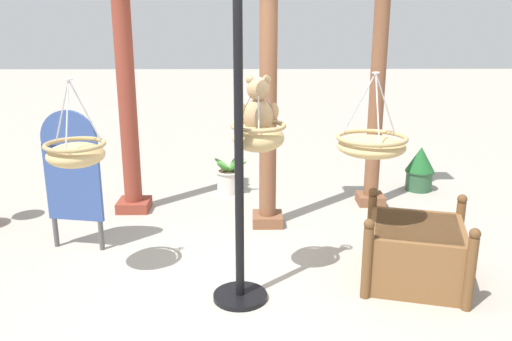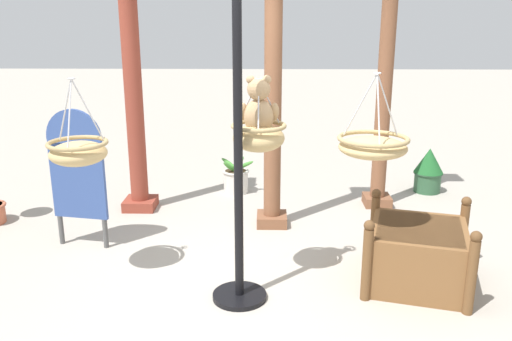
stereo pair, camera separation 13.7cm
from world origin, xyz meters
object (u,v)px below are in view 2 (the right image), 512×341
Objects in this scene: display_pole_central at (239,206)px; potted_plant_tall_leafy at (236,179)px; greenhouse_pillar_far_back at (134,95)px; display_sign_board at (77,166)px; potted_plant_fern_front at (428,170)px; wooden_planter_box at (417,253)px; greenhouse_pillar_right at (385,83)px; greenhouse_pillar_left at (273,91)px; hanging_basket_with_teddy at (259,136)px; hanging_basket_left_high at (78,151)px; teddy_bear at (259,109)px; hanging_basket_right_low at (373,146)px.

potted_plant_tall_leafy is (-0.19, 2.73, -0.61)m from display_pole_central.
greenhouse_pillar_far_back is 2.04× the size of display_sign_board.
potted_plant_fern_front is at bearing 50.43° from display_pole_central.
potted_plant_tall_leafy is (1.11, 0.63, -1.17)m from greenhouse_pillar_far_back.
wooden_planter_box is (2.80, -1.79, -1.08)m from greenhouse_pillar_far_back.
greenhouse_pillar_right is at bearing -14.46° from potted_plant_tall_leafy.
display_pole_central is 2.84m from greenhouse_pillar_right.
greenhouse_pillar_far_back is at bearing 162.91° from greenhouse_pillar_left.
greenhouse_pillar_far_back reaches higher than wooden_planter_box.
wooden_planter_box is at bearing -32.62° from greenhouse_pillar_far_back.
greenhouse_pillar_far_back is 1.73m from potted_plant_tall_leafy.
hanging_basket_with_teddy is 1.98m from display_sign_board.
hanging_basket_left_high is 3.51m from greenhouse_pillar_right.
display_sign_board is (-1.89, -0.60, -0.65)m from greenhouse_pillar_left.
wooden_planter_box is at bearing -12.80° from display_sign_board.
potted_plant_fern_front is (2.32, 2.81, -0.49)m from display_pole_central.
hanging_basket_left_high is (-1.33, 0.30, 0.36)m from display_pole_central.
display_sign_board is (-3.12, 0.71, 0.55)m from wooden_planter_box.
greenhouse_pillar_right reaches higher than hanging_basket_left_high.
potted_plant_fern_front is at bearing 1.89° from potted_plant_tall_leafy.
potted_plant_tall_leafy is at bearing 124.89° from wooden_planter_box.
display_pole_central reaches higher than wooden_planter_box.
hanging_basket_with_teddy is at bearing -23.25° from display_sign_board.
teddy_bear is 2.81m from potted_plant_tall_leafy.
hanging_basket_right_low is at bearing 178.72° from wooden_planter_box.
display_sign_board reaches higher than potted_plant_fern_front.
hanging_basket_right_low is 1.03m from wooden_planter_box.
greenhouse_pillar_left is 1.00× the size of greenhouse_pillar_right.
greenhouse_pillar_right reaches higher than teddy_bear.
potted_plant_tall_leafy is at bearing 29.69° from greenhouse_pillar_far_back.
greenhouse_pillar_right is (1.56, 2.27, 0.69)m from display_pole_central.
display_pole_central is 0.58m from hanging_basket_with_teddy.
hanging_basket_left_high reaches higher than potted_plant_tall_leafy.
teddy_bear is 0.80× the size of potted_plant_fern_front.
display_pole_central reaches higher than teddy_bear.
display_pole_central is at bearing -12.72° from hanging_basket_left_high.
greenhouse_pillar_left is 2.65m from potted_plant_fern_front.
hanging_basket_left_high is 1.21× the size of potted_plant_fern_front.
greenhouse_pillar_far_back is at bearing 128.52° from teddy_bear.
display_sign_board is (-1.43, -1.72, 0.64)m from potted_plant_tall_leafy.
teddy_bear is 1.34m from greenhouse_pillar_left.
display_pole_central is 0.82× the size of greenhouse_pillar_right.
hanging_basket_left_high is 1.81m from greenhouse_pillar_far_back.
wooden_planter_box is 3.24m from display_sign_board.
potted_plant_tall_leafy is (-0.34, 2.48, -1.11)m from hanging_basket_with_teddy.
greenhouse_pillar_right is 2.87m from greenhouse_pillar_far_back.
greenhouse_pillar_right is (1.41, 2.00, -0.02)m from teddy_bear.
greenhouse_pillar_far_back is 1.25m from display_sign_board.
hanging_basket_right_low reaches higher than hanging_basket_left_high.
greenhouse_pillar_far_back is at bearing 128.17° from hanging_basket_with_teddy.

